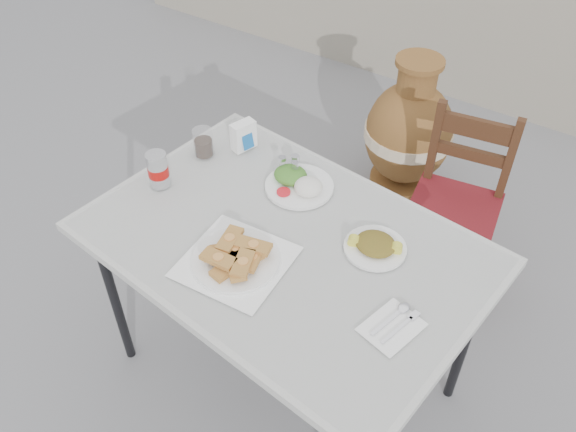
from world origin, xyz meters
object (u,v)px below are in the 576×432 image
Objects in this scene: salad_rice_plate at (299,183)px; chair at (456,203)px; salad_chopped_plate at (375,245)px; napkin_holder at (243,136)px; cola_glass at (203,144)px; cafe_table at (285,251)px; pide_plate at (235,255)px; terracotta_urn at (408,134)px; soda_can at (158,170)px; condiment_caddy at (291,168)px.

salad_rice_plate is 0.86m from chair.
napkin_holder is (-0.69, 0.21, 0.04)m from salad_chopped_plate.
napkin_holder is (0.10, 0.12, 0.01)m from cola_glass.
cola_glass is at bearing 157.28° from cafe_table.
cola_glass reaches higher than salad_rice_plate.
napkin_holder is (-0.34, 0.51, 0.03)m from pide_plate.
napkin_holder reaches higher than terracotta_urn.
cafe_table is 0.31m from salad_chopped_plate.
pide_plate is 0.46m from salad_chopped_plate.
cafe_table is at bearing 1.29° from soda_can.
condiment_caddy reaches higher than chair.
condiment_caddy is 0.86m from chair.
pide_plate is at bearing -40.99° from cola_glass.
salad_chopped_plate is 0.72m from napkin_holder.
salad_chopped_plate is 0.86m from chair.
chair is at bearing 70.22° from pide_plate.
cola_glass reaches higher than cafe_table.
soda_can is 0.37m from napkin_holder.
pide_plate is 0.40× the size of chair.
salad_chopped_plate is at bearing 40.58° from pide_plate.
cola_glass is at bearing 173.49° from salad_chopped_plate.
pide_plate is at bearing -85.76° from salad_rice_plate.
soda_can is (-0.46, 0.16, 0.04)m from pide_plate.
cola_glass is (-0.44, 0.39, 0.02)m from pide_plate.
napkin_holder is at bearing 70.60° from soda_can.
pide_plate is 1.59m from terracotta_urn.
soda_can reaches higher than cola_glass.
chair is 0.63m from terracotta_urn.
pide_plate is at bearing -88.09° from terracotta_urn.
cafe_table is at bearing 65.94° from pide_plate.
chair is (0.85, 0.91, -0.43)m from soda_can.
pide_plate is at bearing -18.63° from soda_can.
salad_chopped_plate is 1.52× the size of soda_can.
pide_plate is 2.54× the size of soda_can.
salad_rice_plate is 0.32m from napkin_holder.
cola_glass is at bearing -113.74° from napkin_holder.
terracotta_urn is at bearing 73.17° from soda_can.
salad_rice_plate is 0.51m from soda_can.
soda_can is 1.23× the size of cola_glass.
salad_chopped_plate is 0.24× the size of chair.
condiment_caddy is at bearing 13.46° from cola_glass.
napkin_holder is 1.16m from terracotta_urn.
terracotta_urn reaches higher than cafe_table.
salad_rice_plate is at bearing 161.84° from salad_chopped_plate.
salad_chopped_plate is at bearing 0.29° from napkin_holder.
cafe_table is 0.20m from pide_plate.
cola_glass is (-0.52, 0.22, 0.10)m from cafe_table.
soda_can reaches higher than pide_plate.
condiment_caddy reaches higher than cafe_table.
soda_can is at bearing -92.16° from napkin_holder.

